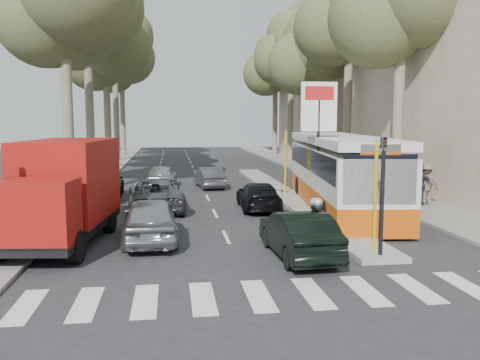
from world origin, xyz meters
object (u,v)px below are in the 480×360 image
object	(u,v)px
dark_hatchback	(298,234)
red_truck	(63,190)
silver_hatchback	(150,219)
motorcycle	(315,229)
city_bus	(339,170)

from	to	relation	value
dark_hatchback	red_truck	world-z (taller)	red_truck
silver_hatchback	red_truck	xyz separation A→B (m)	(-2.78, 0.07, 1.03)
motorcycle	red_truck	bearing A→B (deg)	164.31
red_truck	motorcycle	size ratio (longest dim) A/B	3.13
dark_hatchback	motorcycle	bearing A→B (deg)	-171.74
silver_hatchback	city_bus	xyz separation A→B (m)	(8.30, 5.20, 1.02)
red_truck	city_bus	size ratio (longest dim) A/B	0.51
city_bus	motorcycle	xyz separation A→B (m)	(-3.29, -7.61, -0.97)
city_bus	silver_hatchback	bearing A→B (deg)	-141.12
city_bus	motorcycle	size ratio (longest dim) A/B	6.20
dark_hatchback	city_bus	size ratio (longest dim) A/B	0.32
red_truck	motorcycle	world-z (taller)	red_truck
red_truck	city_bus	bearing A→B (deg)	31.55
red_truck	city_bus	xyz separation A→B (m)	(11.07, 5.12, -0.02)
silver_hatchback	motorcycle	bearing A→B (deg)	152.05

